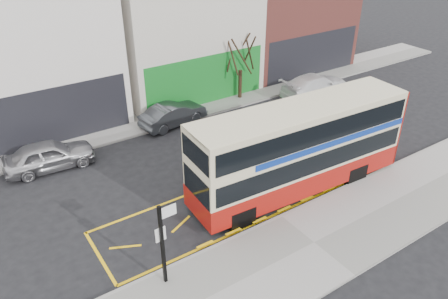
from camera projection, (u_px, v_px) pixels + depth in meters
ground at (275, 214)px, 18.24m from camera, size 120.00×120.00×0.00m
pavement at (314, 244)px, 16.55m from camera, size 40.00×4.00×0.15m
kerb at (281, 217)px, 17.94m from camera, size 40.00×0.15×0.15m
far_pavement at (158, 117)px, 26.13m from camera, size 50.00×3.00×0.15m
road_markings at (252, 195)px, 19.39m from camera, size 14.00×3.40×0.01m
terrace_left at (26, 28)px, 23.73m from camera, size 8.00×8.01×11.80m
terrace_green_shop at (173, 12)px, 28.18m from camera, size 9.00×8.01×11.30m
terrace_right at (280, 3)px, 32.76m from camera, size 9.00×8.01×10.30m
double_decker_bus at (300, 147)px, 18.82m from camera, size 10.23×2.86×4.04m
bus_stop_post at (163, 237)px, 13.94m from camera, size 0.79×0.14×3.17m
car_silver at (49, 155)px, 20.98m from camera, size 4.33×1.99×1.44m
car_grey at (173, 114)px, 25.10m from camera, size 4.20×2.05×1.33m
car_white at (315, 85)px, 28.79m from camera, size 5.08×2.16×1.46m
street_tree_right at (241, 44)px, 26.80m from camera, size 2.48×2.48×5.35m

